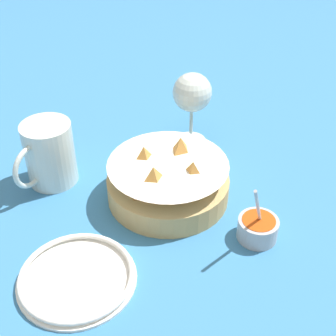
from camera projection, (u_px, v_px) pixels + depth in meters
name	position (u px, v px, depth m)	size (l,w,h in m)	color
ground_plane	(156.00, 200.00, 0.81)	(4.00, 4.00, 0.00)	teal
food_basket	(168.00, 181.00, 0.80)	(0.21, 0.21, 0.10)	tan
sauce_cup	(257.00, 228.00, 0.72)	(0.08, 0.06, 0.13)	#B7B7BC
wine_glass	(192.00, 95.00, 0.90)	(0.08, 0.08, 0.15)	silver
beer_mug	(49.00, 156.00, 0.82)	(0.13, 0.09, 0.12)	silver
side_plate	(77.00, 277.00, 0.66)	(0.17, 0.17, 0.01)	white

